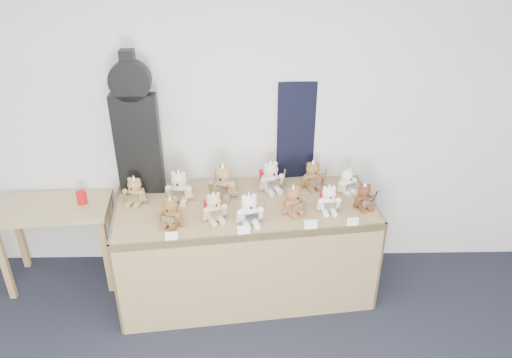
{
  "coord_description": "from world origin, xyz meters",
  "views": [
    {
      "loc": [
        0.37,
        -1.21,
        2.87
      ],
      "look_at": [
        0.43,
        1.96,
        1.1
      ],
      "focal_mm": 35.0,
      "sensor_mm": 36.0,
      "label": 1
    }
  ],
  "objects_px": {
    "teddy_back_centre_right": "(271,178)",
    "teddy_back_end": "(347,182)",
    "red_cup": "(82,197)",
    "teddy_back_far_left": "(135,191)",
    "teddy_back_centre_left": "(223,183)",
    "teddy_back_left": "(179,187)",
    "teddy_front_far_right": "(329,200)",
    "side_table": "(56,219)",
    "teddy_back_right": "(313,176)",
    "teddy_front_centre": "(249,210)",
    "guitar_case": "(136,127)",
    "teddy_front_right": "(293,201)",
    "teddy_front_far_left": "(171,213)",
    "display_table": "(247,229)",
    "teddy_front_left": "(214,208)",
    "teddy_front_end": "(364,197)"
  },
  "relations": [
    {
      "from": "teddy_front_centre",
      "to": "teddy_back_right",
      "type": "distance_m",
      "value": 0.73
    },
    {
      "from": "teddy_back_left",
      "to": "teddy_back_centre_right",
      "type": "xyz_separation_m",
      "value": [
        0.71,
        0.15,
        -0.0
      ]
    },
    {
      "from": "teddy_back_centre_right",
      "to": "teddy_back_end",
      "type": "relative_size",
      "value": 1.28
    },
    {
      "from": "teddy_front_far_left",
      "to": "teddy_front_end",
      "type": "xyz_separation_m",
      "value": [
        1.43,
        0.21,
        -0.01
      ]
    },
    {
      "from": "guitar_case",
      "to": "side_table",
      "type": "bearing_deg",
      "value": -175.29
    },
    {
      "from": "guitar_case",
      "to": "red_cup",
      "type": "relative_size",
      "value": 10.7
    },
    {
      "from": "teddy_front_far_left",
      "to": "teddy_back_end",
      "type": "relative_size",
      "value": 1.15
    },
    {
      "from": "display_table",
      "to": "teddy_front_end",
      "type": "height_order",
      "value": "teddy_front_end"
    },
    {
      "from": "teddy_back_right",
      "to": "teddy_back_far_left",
      "type": "relative_size",
      "value": 1.05
    },
    {
      "from": "teddy_front_right",
      "to": "teddy_back_centre_left",
      "type": "distance_m",
      "value": 0.59
    },
    {
      "from": "teddy_back_right",
      "to": "teddy_back_far_left",
      "type": "xyz_separation_m",
      "value": [
        -1.39,
        -0.21,
        -0.01
      ]
    },
    {
      "from": "display_table",
      "to": "teddy_front_far_right",
      "type": "height_order",
      "value": "teddy_front_far_right"
    },
    {
      "from": "teddy_front_centre",
      "to": "teddy_back_centre_right",
      "type": "bearing_deg",
      "value": 56.76
    },
    {
      "from": "teddy_front_end",
      "to": "teddy_back_centre_left",
      "type": "xyz_separation_m",
      "value": [
        -1.07,
        0.18,
        0.04
      ]
    },
    {
      "from": "teddy_back_left",
      "to": "teddy_back_centre_right",
      "type": "distance_m",
      "value": 0.73
    },
    {
      "from": "red_cup",
      "to": "teddy_front_far_right",
      "type": "height_order",
      "value": "teddy_front_far_right"
    },
    {
      "from": "side_table",
      "to": "teddy_back_right",
      "type": "xyz_separation_m",
      "value": [
        2.1,
        0.09,
        0.33
      ]
    },
    {
      "from": "teddy_front_left",
      "to": "teddy_back_right",
      "type": "relative_size",
      "value": 0.97
    },
    {
      "from": "teddy_front_far_right",
      "to": "side_table",
      "type": "bearing_deg",
      "value": 168.81
    },
    {
      "from": "guitar_case",
      "to": "teddy_back_centre_right",
      "type": "bearing_deg",
      "value": -1.25
    },
    {
      "from": "teddy_front_right",
      "to": "teddy_front_end",
      "type": "distance_m",
      "value": 0.54
    },
    {
      "from": "teddy_front_centre",
      "to": "teddy_back_left",
      "type": "bearing_deg",
      "value": 135.66
    },
    {
      "from": "teddy_front_far_left",
      "to": "teddy_back_centre_left",
      "type": "relative_size",
      "value": 0.81
    },
    {
      "from": "red_cup",
      "to": "teddy_back_centre_left",
      "type": "distance_m",
      "value": 1.16
    },
    {
      "from": "teddy_front_centre",
      "to": "teddy_back_centre_right",
      "type": "height_order",
      "value": "teddy_back_centre_right"
    },
    {
      "from": "teddy_front_centre",
      "to": "teddy_front_end",
      "type": "bearing_deg",
      "value": -0.42
    },
    {
      "from": "teddy_back_left",
      "to": "teddy_front_far_right",
      "type": "bearing_deg",
      "value": -4.85
    },
    {
      "from": "guitar_case",
      "to": "red_cup",
      "type": "bearing_deg",
      "value": -177.02
    },
    {
      "from": "guitar_case",
      "to": "teddy_front_far_right",
      "type": "distance_m",
      "value": 1.55
    },
    {
      "from": "guitar_case",
      "to": "teddy_front_left",
      "type": "relative_size",
      "value": 4.51
    },
    {
      "from": "teddy_back_end",
      "to": "teddy_back_left",
      "type": "bearing_deg",
      "value": 154.13
    },
    {
      "from": "side_table",
      "to": "teddy_front_far_right",
      "type": "bearing_deg",
      "value": -12.35
    },
    {
      "from": "display_table",
      "to": "teddy_front_right",
      "type": "distance_m",
      "value": 0.45
    },
    {
      "from": "teddy_front_left",
      "to": "teddy_front_far_right",
      "type": "relative_size",
      "value": 1.04
    },
    {
      "from": "red_cup",
      "to": "teddy_front_right",
      "type": "height_order",
      "value": "teddy_front_right"
    },
    {
      "from": "side_table",
      "to": "teddy_back_far_left",
      "type": "relative_size",
      "value": 3.72
    },
    {
      "from": "display_table",
      "to": "guitar_case",
      "type": "bearing_deg",
      "value": 153.04
    },
    {
      "from": "teddy_back_far_left",
      "to": "teddy_back_centre_left",
      "type": "bearing_deg",
      "value": 20.72
    },
    {
      "from": "teddy_front_far_right",
      "to": "teddy_back_centre_right",
      "type": "bearing_deg",
      "value": 138.18
    },
    {
      "from": "red_cup",
      "to": "teddy_back_centre_right",
      "type": "bearing_deg",
      "value": 0.74
    },
    {
      "from": "teddy_back_end",
      "to": "teddy_front_far_right",
      "type": "bearing_deg",
      "value": -153.63
    },
    {
      "from": "red_cup",
      "to": "teddy_front_far_right",
      "type": "xyz_separation_m",
      "value": [
        1.94,
        -0.3,
        0.14
      ]
    },
    {
      "from": "display_table",
      "to": "red_cup",
      "type": "distance_m",
      "value": 1.36
    },
    {
      "from": "teddy_front_left",
      "to": "teddy_front_far_right",
      "type": "height_order",
      "value": "teddy_front_left"
    },
    {
      "from": "teddy_front_end",
      "to": "teddy_back_end",
      "type": "distance_m",
      "value": 0.26
    },
    {
      "from": "teddy_back_right",
      "to": "teddy_back_end",
      "type": "height_order",
      "value": "teddy_back_right"
    },
    {
      "from": "teddy_front_centre",
      "to": "teddy_back_centre_right",
      "type": "relative_size",
      "value": 0.96
    },
    {
      "from": "display_table",
      "to": "teddy_back_right",
      "type": "distance_m",
      "value": 0.69
    },
    {
      "from": "teddy_back_centre_right",
      "to": "red_cup",
      "type": "bearing_deg",
      "value": 158.28
    },
    {
      "from": "side_table",
      "to": "teddy_front_right",
      "type": "distance_m",
      "value": 1.96
    }
  ]
}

